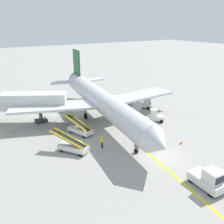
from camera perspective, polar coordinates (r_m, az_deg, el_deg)
The scene contains 14 objects.
ground_plane at distance 30.80m, azimuth 11.13°, elevation -10.33°, with size 300.00×300.00×0.00m, color #9E9B93.
taxi_line_yellow at distance 34.10m, azimuth 5.39°, elevation -6.86°, with size 0.30×80.00×0.01m, color yellow.
airliner at distance 40.22m, azimuth -2.59°, elevation 2.71°, with size 28.28×35.28×10.10m.
jet_bridge at distance 41.76m, azimuth -20.53°, elevation 2.27°, with size 12.41×8.52×4.85m.
pushback_tug at distance 26.67m, azimuth 21.33°, elevation -14.17°, with size 2.12×3.71×2.20m.
baggage_tug_near_wing at distance 40.91m, azimuth 9.84°, elevation -0.96°, with size 2.70×2.47×2.10m.
baggage_tug_by_cargo_door at distance 46.99m, azimuth 7.71°, elevation 1.94°, with size 2.47×2.70×2.10m.
belt_loader_forward_hold at distance 31.66m, azimuth -9.07°, elevation -7.70°, with size 3.83×4.84×2.59m.
belt_loader_aft_hold at distance 36.37m, azimuth -7.40°, elevation -3.81°, with size 2.84×5.14×2.59m.
baggage_cart_loaded at distance 33.84m, azimuth 7.45°, elevation -6.29°, with size 2.81×3.61×0.94m.
ground_crew_marshaller at distance 32.09m, azimuth -2.29°, elevation -6.77°, with size 0.36×0.24×1.70m.
safety_cone_nose_left at distance 39.80m, azimuth -22.08°, elevation -3.91°, with size 0.36×0.36×0.44m, color orange.
safety_cone_nose_right at distance 34.61m, azimuth 15.55°, elevation -6.74°, with size 0.36×0.36×0.44m, color orange.
safety_cone_wingtip_left at distance 44.67m, azimuth 5.28°, elevation 0.11°, with size 0.36×0.36×0.44m, color orange.
Camera 1 is at (-18.83, -18.92, 15.37)m, focal length 39.92 mm.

